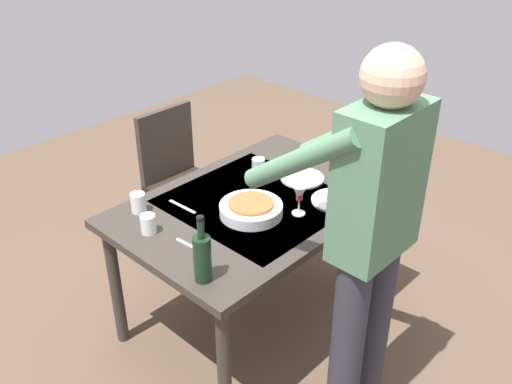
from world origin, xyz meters
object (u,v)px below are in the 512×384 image
chair_near (178,172)px  wine_glass_left (299,195)px  water_cup_near_left (148,224)px  water_cup_near_right (138,203)px  serving_bowl_pasta (251,209)px  wine_bottle (202,257)px  water_cup_far_left (258,166)px  wine_glass_right (378,173)px  person_server (369,231)px  dinner_plate_far (335,200)px  dinner_plate_near (302,178)px  dining_table (256,214)px

chair_near → wine_glass_left: chair_near is taller
water_cup_near_left → water_cup_near_right: 0.20m
water_cup_near_right → serving_bowl_pasta: (-0.35, 0.41, -0.01)m
wine_bottle → serving_bowl_pasta: 0.53m
wine_glass_left → water_cup_near_right: wine_glass_left is taller
wine_glass_left → water_cup_far_left: 0.45m
wine_glass_right → serving_bowl_pasta: bearing=-26.9°
person_server → wine_bottle: (0.46, -0.45, -0.11)m
chair_near → wine_bottle: size_ratio=3.07×
wine_glass_left → water_cup_near_right: 0.76m
wine_glass_right → dinner_plate_far: bearing=-21.2°
water_cup_near_right → wine_glass_right: bearing=142.9°
wine_glass_left → wine_glass_right: (-0.44, 0.15, 0.00)m
dinner_plate_near → person_server: bearing=56.5°
wine_glass_left → water_cup_near_left: 0.71m
water_cup_near_right → dinner_plate_far: bearing=138.8°
chair_near → dinner_plate_far: size_ratio=3.96×
wine_glass_right → dinner_plate_near: 0.40m
dining_table → wine_glass_right: (-0.49, 0.38, 0.18)m
water_cup_near_right → water_cup_far_left: 0.69m
person_server → wine_glass_right: (-0.63, -0.35, -0.11)m
chair_near → dinner_plate_near: size_ratio=3.96×
wine_glass_left → dinner_plate_far: wine_glass_left is taller
person_server → dinner_plate_far: 0.62m
wine_bottle → wine_glass_left: wine_bottle is taller
chair_near → water_cup_far_left: bearing=92.6°
wine_bottle → serving_bowl_pasta: wine_bottle is taller
water_cup_far_left → chair_near: bearing=-87.4°
chair_near → water_cup_far_left: chair_near is taller
wine_bottle → chair_near: bearing=-124.9°
wine_glass_right → wine_bottle: bearing=-5.6°
wine_glass_left → dinner_plate_near: wine_glass_left is taller
chair_near → serving_bowl_pasta: size_ratio=3.03×
dining_table → chair_near: chair_near is taller
wine_glass_right → dinner_plate_near: size_ratio=0.66×
person_server → water_cup_far_left: 0.99m
dining_table → water_cup_far_left: water_cup_far_left is taller
dinner_plate_near → serving_bowl_pasta: bearing=6.2°
wine_bottle → serving_bowl_pasta: size_ratio=0.99×
wine_glass_left → wine_bottle: bearing=3.6°
person_server → serving_bowl_pasta: size_ratio=5.63×
chair_near → dinner_plate_near: bearing=99.5°
person_server → water_cup_far_left: bearing=-111.0°
wine_glass_right → wine_glass_left: bearing=-18.4°
dining_table → serving_bowl_pasta: 0.17m
person_server → water_cup_near_left: 0.99m
chair_near → water_cup_far_left: size_ratio=10.20×
serving_bowl_pasta → dinner_plate_near: (-0.44, -0.05, -0.03)m
chair_near → wine_bottle: (0.78, 1.11, 0.33)m
wine_glass_left → water_cup_far_left: wine_glass_left is taller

